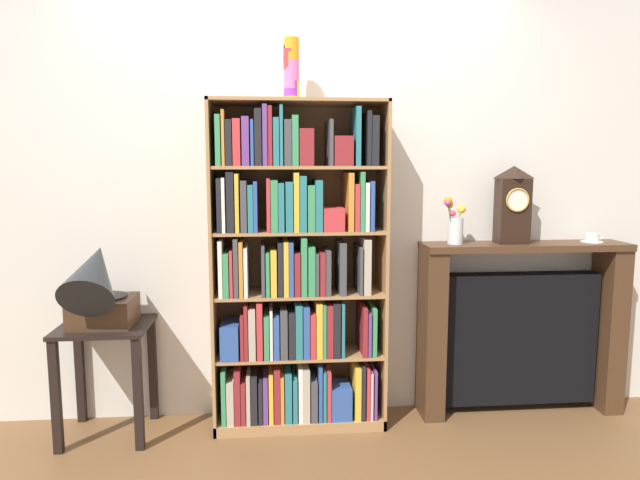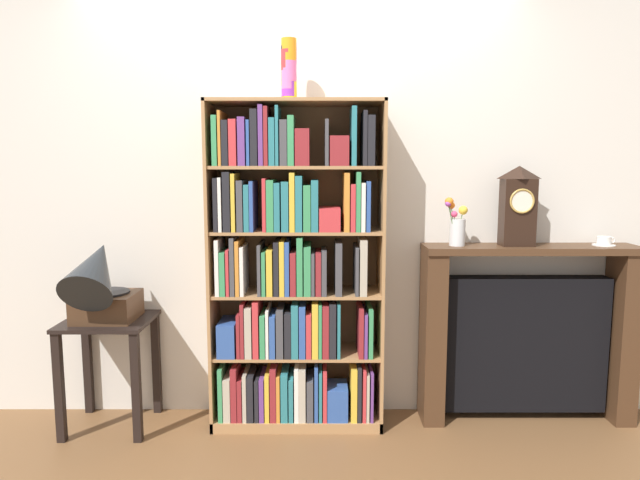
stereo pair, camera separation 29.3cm
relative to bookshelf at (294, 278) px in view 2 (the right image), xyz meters
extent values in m
cube|color=brown|center=(0.03, -0.07, -0.88)|extent=(8.12, 6.40, 0.02)
cube|color=silver|center=(0.16, 0.22, 0.46)|extent=(5.12, 0.08, 2.65)
cube|color=#A87A4C|center=(-0.45, 0.01, 0.06)|extent=(0.02, 0.33, 1.85)
cube|color=#A87A4C|center=(0.50, 0.01, 0.06)|extent=(0.02, 0.33, 1.85)
cube|color=brown|center=(0.03, 0.17, 0.06)|extent=(0.97, 0.01, 1.85)
cube|color=#A87A4C|center=(0.03, 0.01, 0.98)|extent=(0.97, 0.33, 0.02)
cube|color=#A87A4C|center=(0.03, 0.01, -0.84)|extent=(0.97, 0.33, 0.06)
cube|color=#388E56|center=(-0.40, 0.00, -0.65)|extent=(0.02, 0.28, 0.31)
cube|color=#B2A893|center=(-0.37, -0.02, -0.68)|extent=(0.04, 0.25, 0.25)
cube|color=maroon|center=(-0.33, -0.03, -0.65)|extent=(0.03, 0.22, 0.31)
cube|color=maroon|center=(-0.30, -0.03, -0.68)|extent=(0.03, 0.23, 0.24)
cube|color=#B2A893|center=(-0.27, -0.03, -0.67)|extent=(0.02, 0.22, 0.27)
cube|color=black|center=(-0.24, -0.03, -0.67)|extent=(0.04, 0.22, 0.26)
cube|color=black|center=(-0.20, -0.01, -0.68)|extent=(0.02, 0.28, 0.24)
cube|color=#663884|center=(-0.17, -0.02, -0.68)|extent=(0.03, 0.24, 0.25)
cube|color=gold|center=(-0.14, -0.01, -0.67)|extent=(0.02, 0.26, 0.27)
cube|color=maroon|center=(-0.11, -0.03, -0.65)|extent=(0.03, 0.22, 0.31)
cube|color=orange|center=(-0.08, -0.01, -0.67)|extent=(0.02, 0.26, 0.27)
cube|color=teal|center=(-0.04, -0.02, -0.67)|extent=(0.04, 0.24, 0.28)
cube|color=teal|center=(-0.01, -0.03, -0.68)|extent=(0.03, 0.23, 0.25)
cube|color=white|center=(0.02, -0.01, -0.65)|extent=(0.02, 0.27, 0.31)
cube|color=#B2A893|center=(0.06, -0.02, -0.65)|extent=(0.04, 0.24, 0.30)
cube|color=#424247|center=(0.10, -0.02, -0.69)|extent=(0.04, 0.24, 0.24)
cube|color=#2D519E|center=(0.14, -0.01, -0.65)|extent=(0.02, 0.27, 0.32)
cube|color=teal|center=(0.16, -0.01, -0.66)|extent=(0.02, 0.27, 0.29)
cube|color=#C63338|center=(0.19, -0.01, -0.66)|extent=(0.02, 0.28, 0.29)
cube|color=#2D519E|center=(0.26, -0.04, -0.71)|extent=(0.12, 0.20, 0.19)
cube|color=gold|center=(0.35, -0.02, -0.65)|extent=(0.03, 0.25, 0.31)
cube|color=black|center=(0.38, -0.01, -0.65)|extent=(0.02, 0.26, 0.32)
cube|color=#C63338|center=(0.41, -0.01, -0.66)|extent=(0.02, 0.26, 0.30)
cube|color=#B2A893|center=(0.43, -0.01, -0.67)|extent=(0.02, 0.27, 0.28)
cube|color=#663884|center=(0.45, -0.03, -0.66)|extent=(0.02, 0.23, 0.29)
cube|color=#A87A4C|center=(0.03, 0.01, -0.44)|extent=(0.94, 0.31, 0.02)
cube|color=#2D519E|center=(-0.37, -0.02, -0.34)|extent=(0.10, 0.24, 0.19)
cube|color=maroon|center=(-0.30, -0.02, -0.31)|extent=(0.02, 0.25, 0.25)
cube|color=maroon|center=(-0.27, -0.02, -0.28)|extent=(0.02, 0.24, 0.31)
cube|color=#B2A893|center=(-0.24, 0.00, -0.29)|extent=(0.04, 0.28, 0.29)
cube|color=#C63338|center=(-0.20, -0.01, -0.27)|extent=(0.03, 0.28, 0.32)
cube|color=#388E56|center=(-0.16, -0.02, -0.31)|extent=(0.03, 0.24, 0.24)
cube|color=white|center=(-0.13, -0.02, -0.30)|extent=(0.02, 0.25, 0.27)
cube|color=#2D519E|center=(-0.11, -0.03, -0.31)|extent=(0.03, 0.22, 0.24)
cube|color=#424247|center=(-0.07, -0.03, -0.30)|extent=(0.04, 0.22, 0.27)
cube|color=black|center=(-0.02, -0.02, -0.30)|extent=(0.04, 0.25, 0.26)
cube|color=teal|center=(0.02, -0.01, -0.28)|extent=(0.04, 0.28, 0.30)
cube|color=#2D519E|center=(0.06, -0.03, -0.29)|extent=(0.04, 0.23, 0.29)
cube|color=#C63338|center=(0.10, -0.01, -0.31)|extent=(0.03, 0.26, 0.25)
cube|color=gold|center=(0.13, -0.02, -0.28)|extent=(0.03, 0.26, 0.31)
cube|color=#388E56|center=(0.16, -0.01, -0.28)|extent=(0.02, 0.27, 0.30)
cube|color=maroon|center=(0.19, -0.01, -0.28)|extent=(0.04, 0.26, 0.30)
cube|color=black|center=(0.23, 0.00, -0.28)|extent=(0.04, 0.28, 0.31)
cube|color=teal|center=(0.26, 0.00, -0.28)|extent=(0.02, 0.28, 0.31)
cube|color=maroon|center=(0.39, -0.01, -0.29)|extent=(0.03, 0.27, 0.28)
cube|color=#663884|center=(0.41, -0.01, -0.31)|extent=(0.02, 0.27, 0.25)
cube|color=#388E56|center=(0.44, -0.01, -0.29)|extent=(0.02, 0.27, 0.28)
cube|color=#A87A4C|center=(0.03, 0.01, -0.09)|extent=(0.94, 0.31, 0.02)
cube|color=white|center=(-0.40, -0.03, 0.08)|extent=(0.02, 0.23, 0.31)
cube|color=#388E56|center=(-0.38, -0.01, 0.04)|extent=(0.03, 0.26, 0.24)
cube|color=#C63338|center=(-0.35, 0.00, 0.05)|extent=(0.02, 0.28, 0.25)
cube|color=#424247|center=(-0.32, -0.02, 0.08)|extent=(0.03, 0.26, 0.32)
cube|color=orange|center=(-0.29, 0.00, 0.08)|extent=(0.02, 0.28, 0.30)
cube|color=white|center=(-0.27, -0.02, 0.06)|extent=(0.02, 0.25, 0.27)
cube|color=#424247|center=(-0.18, 0.00, 0.06)|extent=(0.02, 0.28, 0.28)
cube|color=#388E56|center=(-0.15, -0.02, 0.05)|extent=(0.02, 0.24, 0.24)
cube|color=gold|center=(-0.12, -0.01, 0.05)|extent=(0.03, 0.27, 0.25)
cube|color=black|center=(-0.08, -0.01, 0.07)|extent=(0.03, 0.27, 0.30)
cube|color=gold|center=(-0.05, -0.03, 0.07)|extent=(0.03, 0.22, 0.30)
cube|color=#2D519E|center=(-0.02, -0.02, 0.07)|extent=(0.02, 0.25, 0.30)
cube|color=maroon|center=(0.01, -0.01, 0.04)|extent=(0.03, 0.28, 0.24)
cube|color=#388E56|center=(0.05, -0.01, 0.08)|extent=(0.03, 0.26, 0.32)
cube|color=#388E56|center=(0.09, -0.01, 0.06)|extent=(0.04, 0.27, 0.27)
cube|color=#424247|center=(0.12, -0.02, 0.04)|extent=(0.02, 0.24, 0.24)
cube|color=maroon|center=(0.15, -0.03, 0.04)|extent=(0.03, 0.23, 0.24)
cube|color=#424247|center=(0.18, -0.03, 0.05)|extent=(0.03, 0.23, 0.25)
cube|color=#424247|center=(0.26, -0.02, 0.07)|extent=(0.04, 0.25, 0.29)
cube|color=#424247|center=(0.36, -0.01, 0.06)|extent=(0.02, 0.26, 0.27)
cube|color=#B2A893|center=(0.40, -0.03, 0.08)|extent=(0.04, 0.22, 0.31)
cube|color=#A87A4C|center=(0.03, 0.01, 0.27)|extent=(0.94, 0.31, 0.02)
cube|color=black|center=(-0.40, -0.04, 0.42)|extent=(0.02, 0.22, 0.29)
cube|color=white|center=(-0.38, -0.01, 0.42)|extent=(0.02, 0.27, 0.29)
cube|color=black|center=(-0.34, -0.03, 0.44)|extent=(0.04, 0.23, 0.32)
cube|color=gold|center=(-0.31, -0.03, 0.44)|extent=(0.02, 0.23, 0.31)
cube|color=#424247|center=(-0.27, -0.03, 0.42)|extent=(0.03, 0.23, 0.28)
cube|color=teal|center=(-0.24, 0.00, 0.41)|extent=(0.03, 0.28, 0.25)
cube|color=#2D519E|center=(-0.21, -0.01, 0.41)|extent=(0.02, 0.26, 0.27)
cube|color=#C63338|center=(-0.14, 0.00, 0.42)|extent=(0.02, 0.28, 0.29)
cube|color=#388E56|center=(-0.11, 0.00, 0.42)|extent=(0.04, 0.29, 0.28)
cube|color=teal|center=(-0.07, 0.00, 0.41)|extent=(0.03, 0.28, 0.26)
cube|color=teal|center=(-0.03, -0.03, 0.41)|extent=(0.04, 0.23, 0.27)
cube|color=gold|center=(0.01, 0.00, 0.44)|extent=(0.03, 0.29, 0.32)
cube|color=teal|center=(0.04, -0.01, 0.43)|extent=(0.04, 0.26, 0.30)
cube|color=#388E56|center=(0.09, -0.03, 0.40)|extent=(0.04, 0.23, 0.25)
cube|color=teal|center=(0.13, 0.00, 0.42)|extent=(0.04, 0.29, 0.28)
cube|color=#C63338|center=(0.21, -0.03, 0.34)|extent=(0.12, 0.23, 0.13)
cube|color=orange|center=(0.30, -0.01, 0.44)|extent=(0.03, 0.27, 0.32)
cube|color=#C63338|center=(0.34, -0.03, 0.41)|extent=(0.03, 0.22, 0.26)
cube|color=#388E56|center=(0.37, -0.03, 0.44)|extent=(0.02, 0.24, 0.32)
cube|color=white|center=(0.39, -0.03, 0.41)|extent=(0.02, 0.24, 0.26)
cube|color=#2D519E|center=(0.42, -0.02, 0.41)|extent=(0.02, 0.25, 0.27)
cube|color=#A87A4C|center=(0.03, 0.01, 0.62)|extent=(0.94, 0.31, 0.02)
cube|color=#388E56|center=(-0.40, -0.01, 0.77)|extent=(0.03, 0.27, 0.27)
cube|color=orange|center=(-0.37, -0.01, 0.78)|extent=(0.02, 0.26, 0.29)
cube|color=black|center=(-0.35, -0.02, 0.75)|extent=(0.03, 0.26, 0.24)
cube|color=#C63338|center=(-0.31, -0.01, 0.76)|extent=(0.04, 0.27, 0.25)
cube|color=#663884|center=(-0.26, -0.01, 0.76)|extent=(0.04, 0.26, 0.26)
cube|color=#2D519E|center=(-0.22, -0.02, 0.75)|extent=(0.02, 0.25, 0.24)
cube|color=black|center=(-0.19, -0.01, 0.78)|extent=(0.04, 0.26, 0.30)
cube|color=#663884|center=(-0.16, -0.01, 0.79)|extent=(0.02, 0.27, 0.32)
cube|color=maroon|center=(-0.13, -0.02, 0.79)|extent=(0.02, 0.25, 0.31)
cube|color=teal|center=(-0.10, -0.01, 0.76)|extent=(0.03, 0.27, 0.25)
cube|color=teal|center=(-0.07, -0.01, 0.79)|extent=(0.02, 0.26, 0.32)
cube|color=#424247|center=(-0.04, -0.01, 0.75)|extent=(0.04, 0.28, 0.24)
cube|color=#388E56|center=(0.00, -0.02, 0.77)|extent=(0.03, 0.25, 0.26)
cube|color=maroon|center=(0.06, -0.03, 0.73)|extent=(0.08, 0.22, 0.20)
cube|color=#424247|center=(0.20, 0.00, 0.76)|extent=(0.02, 0.28, 0.25)
cube|color=maroon|center=(0.26, -0.04, 0.71)|extent=(0.10, 0.21, 0.16)
cube|color=teal|center=(0.34, -0.02, 0.79)|extent=(0.03, 0.24, 0.31)
cube|color=black|center=(0.40, -0.03, 0.78)|extent=(0.02, 0.23, 0.29)
cube|color=black|center=(0.43, -0.03, 0.77)|extent=(0.04, 0.24, 0.27)
cylinder|color=yellow|center=(-0.01, 0.00, 1.04)|extent=(0.08, 0.08, 0.11)
cylinder|color=purple|center=(-0.01, 0.00, 1.06)|extent=(0.08, 0.08, 0.11)
cylinder|color=pink|center=(-0.01, 0.00, 1.08)|extent=(0.08, 0.08, 0.11)
cylinder|color=pink|center=(-0.01, 0.00, 1.10)|extent=(0.08, 0.08, 0.11)
cylinder|color=green|center=(-0.01, 0.00, 1.12)|extent=(0.08, 0.08, 0.11)
cylinder|color=pink|center=(-0.01, 0.00, 1.14)|extent=(0.08, 0.08, 0.11)
cylinder|color=black|center=(-0.01, 0.00, 1.16)|extent=(0.08, 0.08, 0.11)
cylinder|color=orange|center=(-0.01, 0.00, 1.18)|extent=(0.08, 0.08, 0.11)
cylinder|color=red|center=(-0.01, 0.00, 1.20)|extent=(0.08, 0.08, 0.11)
cylinder|color=black|center=(-0.01, 0.00, 1.22)|extent=(0.08, 0.08, 0.11)
cylinder|color=pink|center=(-0.01, 0.00, 1.24)|extent=(0.08, 0.08, 0.11)
cylinder|color=orange|center=(-0.01, 0.00, 1.26)|extent=(0.08, 0.08, 0.11)
cube|color=black|center=(-1.05, -0.04, -0.24)|extent=(0.48, 0.44, 0.02)
cube|color=black|center=(-1.26, -0.23, -0.56)|extent=(0.04, 0.04, 0.61)
cube|color=black|center=(-0.84, -0.23, -0.56)|extent=(0.04, 0.04, 0.61)
cube|color=black|center=(-1.26, 0.14, -0.56)|extent=(0.04, 0.04, 0.61)
cube|color=black|center=(-0.84, 0.14, -0.56)|extent=(0.04, 0.04, 0.61)
cube|color=#472D1C|center=(-1.05, -0.04, -0.15)|extent=(0.33, 0.30, 0.15)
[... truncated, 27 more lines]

